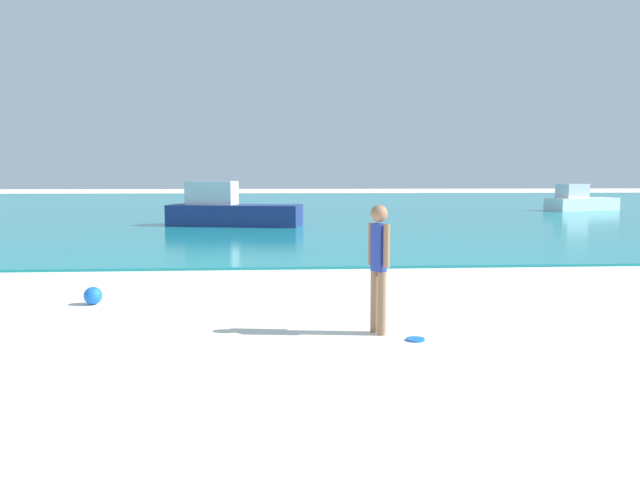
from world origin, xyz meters
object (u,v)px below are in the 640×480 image
(beach_ball, at_px, (93,296))
(boat_far, at_px, (580,201))
(frisbee, at_px, (415,339))
(person_standing, at_px, (379,261))
(boat_near, at_px, (230,210))

(beach_ball, bearing_deg, boat_far, 50.52)
(frisbee, height_order, beach_ball, beach_ball)
(person_standing, height_order, frisbee, person_standing)
(boat_near, height_order, boat_far, boat_near)
(frisbee, distance_m, beach_ball, 5.30)
(frisbee, bearing_deg, boat_far, 59.95)
(boat_near, relative_size, beach_ball, 19.27)
(frisbee, relative_size, boat_near, 0.04)
(person_standing, distance_m, boat_near, 17.57)
(frisbee, bearing_deg, person_standing, 138.97)
(frisbee, xyz_separation_m, beach_ball, (-4.67, 2.49, 0.13))
(person_standing, relative_size, boat_near, 0.31)
(beach_ball, bearing_deg, boat_near, 86.12)
(beach_ball, bearing_deg, frisbee, -28.10)
(person_standing, xyz_separation_m, beach_ball, (-4.26, 2.13, -0.81))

